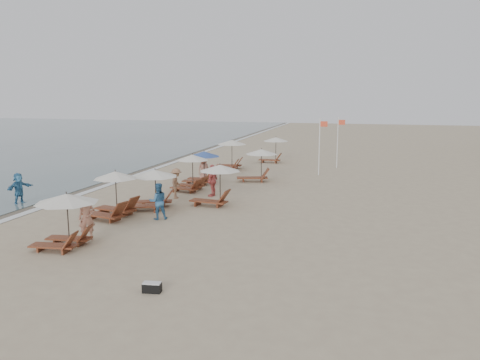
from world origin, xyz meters
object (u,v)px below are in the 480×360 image
(beachgoer_mid_b, at_px, (176,183))
(beachgoer_far_a, at_px, (213,180))
(inland_station_2, at_px, (273,147))
(lounger_station_0, at_px, (64,218))
(inland_station_1, at_px, (257,163))
(waterline_walker, at_px, (19,188))
(beachgoer_far_b, at_px, (204,169))
(lounger_station_1, at_px, (111,198))
(beachgoer_mid_a, at_px, (158,201))
(lounger_station_3, at_px, (189,173))
(lounger_station_5, at_px, (229,155))
(beachgoer_near, at_px, (87,218))
(inland_station_0, at_px, (215,182))
(flag_pole_near, at_px, (320,144))
(lounger_station_2, at_px, (152,189))
(duffel_bag, at_px, (152,287))
(lounger_station_4, at_px, (201,167))

(beachgoer_mid_b, distance_m, beachgoer_far_a, 2.14)
(inland_station_2, bearing_deg, lounger_station_0, -96.84)
(inland_station_1, xyz_separation_m, waterline_walker, (-11.02, -10.24, -0.43))
(inland_station_1, bearing_deg, beachgoer_far_b, -163.50)
(inland_station_1, bearing_deg, waterline_walker, -137.10)
(inland_station_2, bearing_deg, lounger_station_1, -100.14)
(lounger_station_1, relative_size, inland_station_1, 0.95)
(beachgoer_mid_a, xyz_separation_m, beachgoer_mid_b, (-1.01, 4.68, -0.01))
(lounger_station_0, relative_size, beachgoer_mid_a, 1.45)
(lounger_station_0, relative_size, inland_station_2, 0.99)
(beachgoer_far_b, bearing_deg, lounger_station_3, -129.50)
(lounger_station_5, relative_size, inland_station_2, 1.04)
(inland_station_2, bearing_deg, inland_station_1, -85.35)
(beachgoer_near, xyz_separation_m, beachgoer_mid_b, (0.43, 8.52, -0.04))
(beachgoer_mid_a, bearing_deg, lounger_station_3, -112.28)
(lounger_station_5, bearing_deg, lounger_station_0, -91.32)
(inland_station_0, distance_m, flag_pole_near, 12.46)
(lounger_station_2, height_order, duffel_bag, lounger_station_2)
(lounger_station_1, xyz_separation_m, beachgoer_far_a, (3.15, 6.16, -0.06))
(lounger_station_1, distance_m, duffel_bag, 9.77)
(lounger_station_0, bearing_deg, inland_station_2, 83.16)
(beachgoer_mid_b, bearing_deg, duffel_bag, -169.66)
(lounger_station_2, relative_size, lounger_station_5, 0.99)
(inland_station_1, bearing_deg, duffel_bag, -86.15)
(inland_station_1, distance_m, beachgoer_mid_b, 7.36)
(lounger_station_3, relative_size, beachgoer_far_b, 1.40)
(lounger_station_2, relative_size, beachgoer_near, 1.45)
(beachgoer_near, bearing_deg, lounger_station_5, 54.41)
(inland_station_1, height_order, beachgoer_mid_a, inland_station_1)
(lounger_station_0, height_order, flag_pole_near, flag_pole_near)
(lounger_station_5, bearing_deg, flag_pole_near, -5.59)
(lounger_station_0, distance_m, beachgoer_mid_a, 5.36)
(lounger_station_2, xyz_separation_m, waterline_walker, (-7.55, -0.88, -0.21))
(inland_station_0, height_order, inland_station_1, same)
(lounger_station_5, bearing_deg, lounger_station_4, -90.55)
(inland_station_2, height_order, beachgoer_far_b, inland_station_2)
(lounger_station_0, distance_m, inland_station_0, 9.22)
(lounger_station_2, distance_m, beachgoer_near, 5.77)
(lounger_station_2, bearing_deg, beachgoer_far_a, 61.61)
(inland_station_0, height_order, beachgoer_far_a, inland_station_0)
(flag_pole_near, bearing_deg, beachgoer_near, -111.61)
(lounger_station_3, distance_m, inland_station_2, 13.98)
(inland_station_2, height_order, beachgoer_near, inland_station_2)
(inland_station_1, bearing_deg, beachgoer_near, -103.61)
(inland_station_0, distance_m, beachgoer_far_b, 7.41)
(lounger_station_5, bearing_deg, inland_station_0, -76.87)
(flag_pole_near, bearing_deg, inland_station_2, 129.64)
(lounger_station_5, height_order, duffel_bag, lounger_station_5)
(lounger_station_0, relative_size, inland_station_1, 0.91)
(beachgoer_far_a, bearing_deg, duffel_bag, 18.03)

